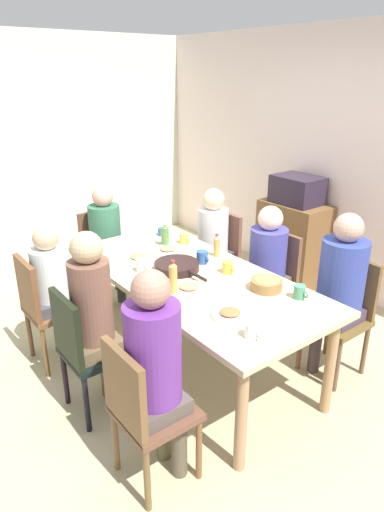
{
  "coord_description": "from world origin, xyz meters",
  "views": [
    {
      "loc": [
        2.4,
        -1.83,
        2.16
      ],
      "look_at": [
        0.0,
        0.0,
        0.93
      ],
      "focal_mm": 31.76,
      "sensor_mm": 36.0,
      "label": 1
    }
  ],
  "objects_px": {
    "plate_1": "(138,258)",
    "serving_pan": "(177,266)",
    "chair_6": "(84,347)",
    "person_3": "(155,362)",
    "person_5": "(53,283)",
    "person_2": "(212,237)",
    "cup_5": "(228,267)",
    "person_6": "(94,310)",
    "cup_1": "(300,292)",
    "cup_0": "(252,331)",
    "bottle_2": "(173,278)",
    "dining_table": "(192,284)",
    "chair_4": "(103,251)",
    "plate_2": "(230,314)",
    "side_cabinet": "(292,244)",
    "cup_2": "(202,257)",
    "cup_4": "(142,265)",
    "bottle_1": "(217,246)",
    "plate_0": "(168,250)",
    "bottle_0": "(165,235)",
    "chair_3": "(142,408)",
    "plate_3": "(189,288)",
    "cup_6": "(184,239)",
    "chair_5": "(44,305)",
    "chair_1": "(273,277)",
    "chair_0": "(343,310)",
    "microwave": "(297,190)",
    "person_0": "(340,282)",
    "person_1": "(267,259)",
    "cup_3": "(162,232)",
    "chair_2": "(219,253)",
    "person_4": "(106,235)"
  },
  "relations": [
    {
      "from": "cup_1",
      "to": "cup_6",
      "type": "distance_m",
      "value": 1.28
    },
    {
      "from": "cup_0",
      "to": "chair_1",
      "type": "bearing_deg",
      "value": 127.88
    },
    {
      "from": "chair_6",
      "to": "person_6",
      "type": "relative_size",
      "value": 0.7
    },
    {
      "from": "cup_2",
      "to": "bottle_0",
      "type": "distance_m",
      "value": 0.49
    },
    {
      "from": "dining_table",
      "to": "chair_0",
      "type": "xyz_separation_m",
      "value": [
        0.72,
        0.88,
        -0.19
      ]
    },
    {
      "from": "person_2",
      "to": "cup_5",
      "type": "relative_size",
      "value": 10.08
    },
    {
      "from": "chair_2",
      "to": "cup_5",
      "type": "distance_m",
      "value": 1.11
    },
    {
      "from": "person_2",
      "to": "cup_6",
      "type": "height_order",
      "value": "person_2"
    },
    {
      "from": "dining_table",
      "to": "chair_4",
      "type": "xyz_separation_m",
      "value": [
        -1.46,
        0.0,
        -0.19
      ]
    },
    {
      "from": "bottle_1",
      "to": "bottle_2",
      "type": "relative_size",
      "value": 0.8
    },
    {
      "from": "chair_5",
      "to": "cup_4",
      "type": "height_order",
      "value": "chair_5"
    },
    {
      "from": "person_1",
      "to": "chair_4",
      "type": "xyz_separation_m",
      "value": [
        -1.46,
        -0.79,
        -0.19
      ]
    },
    {
      "from": "chair_4",
      "to": "person_0",
      "type": "bearing_deg",
      "value": 19.97
    },
    {
      "from": "person_1",
      "to": "person_3",
      "type": "relative_size",
      "value": 0.9
    },
    {
      "from": "cup_5",
      "to": "chair_1",
      "type": "bearing_deg",
      "value": 101.54
    },
    {
      "from": "chair_0",
      "to": "person_0",
      "type": "height_order",
      "value": "person_0"
    },
    {
      "from": "cup_2",
      "to": "bottle_2",
      "type": "xyz_separation_m",
      "value": [
        0.28,
        -0.47,
        0.06
      ]
    },
    {
      "from": "plate_1",
      "to": "serving_pan",
      "type": "xyz_separation_m",
      "value": [
        0.35,
        0.13,
        0.02
      ]
    },
    {
      "from": "plate_1",
      "to": "plate_2",
      "type": "distance_m",
      "value": 1.11
    },
    {
      "from": "person_3",
      "to": "bottle_1",
      "type": "relative_size",
      "value": 6.84
    },
    {
      "from": "chair_0",
      "to": "person_4",
      "type": "xyz_separation_m",
      "value": [
        -2.08,
        -0.88,
        0.2
      ]
    },
    {
      "from": "person_5",
      "to": "plate_0",
      "type": "relative_size",
      "value": 4.4
    },
    {
      "from": "chair_6",
      "to": "bottle_2",
      "type": "relative_size",
      "value": 3.81
    },
    {
      "from": "dining_table",
      "to": "plate_3",
      "type": "relative_size",
      "value": 8.75
    },
    {
      "from": "person_5",
      "to": "cup_6",
      "type": "height_order",
      "value": "person_5"
    },
    {
      "from": "plate_2",
      "to": "side_cabinet",
      "type": "xyz_separation_m",
      "value": [
        -1.17,
        1.96,
        -0.34
      ]
    },
    {
      "from": "cup_2",
      "to": "cup_4",
      "type": "distance_m",
      "value": 0.48
    },
    {
      "from": "chair_3",
      "to": "plate_3",
      "type": "bearing_deg",
      "value": 127.06
    },
    {
      "from": "chair_6",
      "to": "serving_pan",
      "type": "xyz_separation_m",
      "value": [
        -0.14,
        0.84,
        0.3
      ]
    },
    {
      "from": "chair_1",
      "to": "chair_4",
      "type": "xyz_separation_m",
      "value": [
        -1.46,
        -0.88,
        0.0
      ]
    },
    {
      "from": "cup_0",
      "to": "bottle_2",
      "type": "distance_m",
      "value": 0.72
    },
    {
      "from": "plate_0",
      "to": "bottle_0",
      "type": "relative_size",
      "value": 1.26
    },
    {
      "from": "person_1",
      "to": "chair_5",
      "type": "height_order",
      "value": "person_1"
    },
    {
      "from": "chair_0",
      "to": "person_2",
      "type": "relative_size",
      "value": 0.77
    },
    {
      "from": "plate_1",
      "to": "person_0",
      "type": "bearing_deg",
      "value": 38.2
    },
    {
      "from": "person_5",
      "to": "person_6",
      "type": "xyz_separation_m",
      "value": [
        0.72,
        -0.0,
        0.08
      ]
    },
    {
      "from": "serving_pan",
      "to": "cup_1",
      "type": "distance_m",
      "value": 0.94
    },
    {
      "from": "cup_5",
      "to": "serving_pan",
      "type": "bearing_deg",
      "value": -135.68
    },
    {
      "from": "person_3",
      "to": "serving_pan",
      "type": "distance_m",
      "value": 1.14
    },
    {
      "from": "person_6",
      "to": "plate_3",
      "type": "relative_size",
      "value": 5.21
    },
    {
      "from": "microwave",
      "to": "side_cabinet",
      "type": "bearing_deg",
      "value": 0.0
    },
    {
      "from": "person_3",
      "to": "person_5",
      "type": "distance_m",
      "value": 1.44
    },
    {
      "from": "chair_4",
      "to": "person_5",
      "type": "distance_m",
      "value": 1.09
    },
    {
      "from": "plate_1",
      "to": "cup_2",
      "type": "distance_m",
      "value": 0.51
    },
    {
      "from": "chair_0",
      "to": "cup_3",
      "type": "xyz_separation_m",
      "value": [
        -1.56,
        -0.57,
        0.3
      ]
    },
    {
      "from": "dining_table",
      "to": "bottle_1",
      "type": "xyz_separation_m",
      "value": [
        -0.17,
        0.38,
        0.16
      ]
    },
    {
      "from": "chair_3",
      "to": "chair_6",
      "type": "xyz_separation_m",
      "value": [
        -0.72,
        0.0,
        0.0
      ]
    },
    {
      "from": "person_6",
      "to": "chair_0",
      "type": "bearing_deg",
      "value": 66.69
    },
    {
      "from": "chair_1",
      "to": "cup_5",
      "type": "xyz_separation_m",
      "value": [
        0.13,
        -0.65,
        0.31
      ]
    },
    {
      "from": "person_2",
      "to": "bottle_0",
      "type": "bearing_deg",
      "value": -80.43
    }
  ]
}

